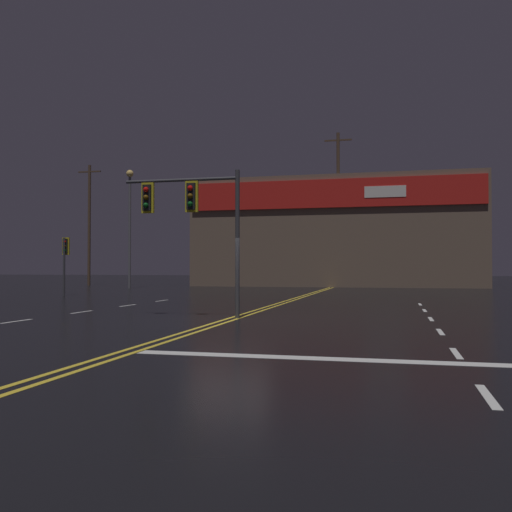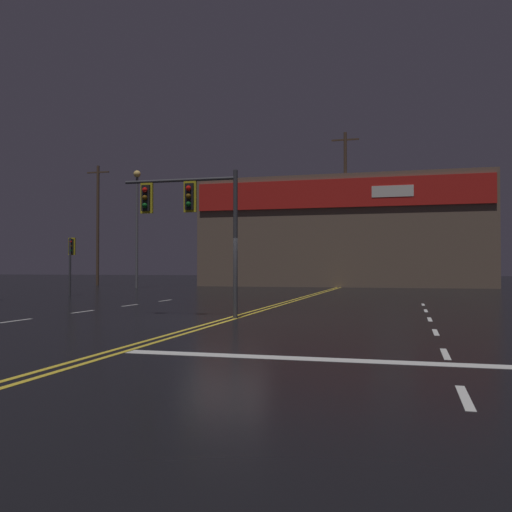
{
  "view_description": "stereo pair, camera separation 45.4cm",
  "coord_description": "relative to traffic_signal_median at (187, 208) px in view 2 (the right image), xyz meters",
  "views": [
    {
      "loc": [
        4.83,
        -16.45,
        1.57
      ],
      "look_at": [
        0.0,
        3.56,
        2.0
      ],
      "focal_mm": 40.0,
      "sensor_mm": 36.0,
      "label": 1
    },
    {
      "loc": [
        5.27,
        -16.34,
        1.57
      ],
      "look_at": [
        0.0,
        3.56,
        2.0
      ],
      "focal_mm": 40.0,
      "sensor_mm": 36.0,
      "label": 2
    }
  ],
  "objects": [
    {
      "name": "ground_plane",
      "position": [
        1.5,
        -0.6,
        -3.49
      ],
      "size": [
        200.0,
        200.0,
        0.0
      ],
      "primitive_type": "plane",
      "color": "black"
    },
    {
      "name": "road_markings",
      "position": [
        2.79,
        -2.03,
        -3.49
      ],
      "size": [
        17.64,
        60.0,
        0.01
      ],
      "color": "gold",
      "rests_on": "ground"
    },
    {
      "name": "traffic_signal_median",
      "position": [
        0.0,
        0.0,
        0.0
      ],
      "size": [
        3.83,
        0.36,
        4.63
      ],
      "color": "#38383D",
      "rests_on": "ground"
    },
    {
      "name": "traffic_signal_corner_northwest",
      "position": [
        -11.79,
        11.83,
        -1.07
      ],
      "size": [
        0.42,
        0.36,
        3.3
      ],
      "color": "#38383D",
      "rests_on": "ground"
    },
    {
      "name": "streetlight_near_left",
      "position": [
        -13.52,
        23.47,
        2.39
      ],
      "size": [
        0.56,
        0.56,
        9.18
      ],
      "color": "#59595E",
      "rests_on": "ground"
    },
    {
      "name": "building_backdrop",
      "position": [
        1.5,
        33.92,
        1.12
      ],
      "size": [
        24.2,
        10.23,
        9.18
      ],
      "color": "brown",
      "rests_on": "ground"
    },
    {
      "name": "utility_pole_row",
      "position": [
        2.46,
        29.21,
        2.67
      ],
      "size": [
        45.68,
        0.26,
        12.53
      ],
      "color": "#4C3828",
      "rests_on": "ground"
    }
  ]
}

